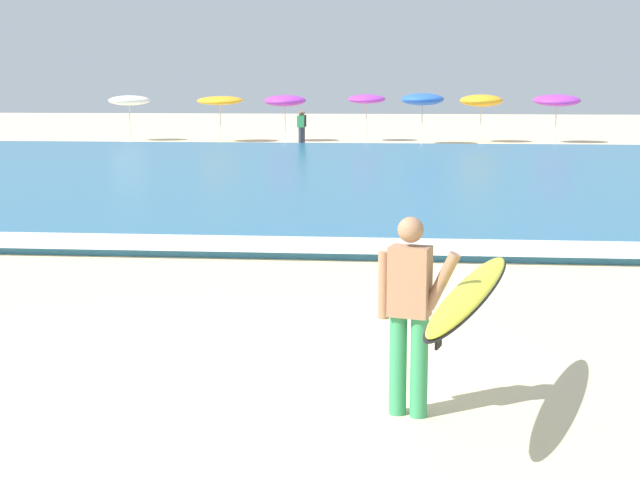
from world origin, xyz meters
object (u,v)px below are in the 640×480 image
(beach_umbrella_1, at_px, (220,101))
(beach_umbrella_4, at_px, (422,99))
(beach_umbrella_5, at_px, (481,101))
(beach_umbrella_6, at_px, (557,100))
(beachgoer_near_row_left, at_px, (301,127))
(beach_umbrella_0, at_px, (129,101))
(beachgoer_near_row_mid, at_px, (303,127))
(beach_umbrella_3, at_px, (367,99))
(surfer_with_board, at_px, (440,300))
(beach_umbrella_2, at_px, (285,101))

(beach_umbrella_1, height_order, beach_umbrella_4, beach_umbrella_4)
(beach_umbrella_4, relative_size, beach_umbrella_5, 1.03)
(beach_umbrella_1, distance_m, beach_umbrella_6, 16.21)
(beachgoer_near_row_left, bearing_deg, beach_umbrella_6, 15.00)
(beach_umbrella_1, distance_m, beach_umbrella_4, 9.84)
(beach_umbrella_0, distance_m, beach_umbrella_4, 14.53)
(beach_umbrella_5, height_order, beachgoer_near_row_mid, beach_umbrella_5)
(beach_umbrella_3, height_order, beachgoer_near_row_mid, beach_umbrella_3)
(surfer_with_board, xyz_separation_m, beachgoer_near_row_left, (-5.25, 35.11, -0.19))
(beach_umbrella_4, bearing_deg, beach_umbrella_0, 174.46)
(beach_umbrella_6, distance_m, beachgoer_near_row_mid, 12.25)
(beach_umbrella_5, xyz_separation_m, beachgoer_near_row_left, (-8.40, -3.26, -1.16))
(beach_umbrella_3, height_order, beach_umbrella_6, beach_umbrella_6)
(beach_umbrella_4, height_order, beachgoer_near_row_mid, beach_umbrella_4)
(beach_umbrella_0, xyz_separation_m, beach_umbrella_4, (14.46, -1.40, 0.10))
(beach_umbrella_2, relative_size, beach_umbrella_4, 0.97)
(beach_umbrella_2, height_order, beach_umbrella_3, beach_umbrella_3)
(beach_umbrella_1, relative_size, beach_umbrella_5, 0.98)
(beach_umbrella_5, bearing_deg, beach_umbrella_3, 174.75)
(beach_umbrella_0, distance_m, beach_umbrella_1, 4.70)
(beach_umbrella_2, xyz_separation_m, beachgoer_near_row_left, (1.14, -3.22, -1.15))
(beach_umbrella_2, height_order, beachgoer_near_row_mid, beach_umbrella_2)
(beach_umbrella_2, xyz_separation_m, beach_umbrella_6, (13.10, -0.02, 0.03))
(beach_umbrella_4, bearing_deg, beach_umbrella_6, 14.00)
(surfer_with_board, relative_size, beachgoer_near_row_left, 1.77)
(beach_umbrella_4, xyz_separation_m, beach_umbrella_6, (6.41, 1.60, -0.07))
(beach_umbrella_4, distance_m, beachgoer_near_row_left, 5.91)
(beach_umbrella_3, xyz_separation_m, beach_umbrella_6, (9.12, -0.57, -0.04))
(surfer_with_board, distance_m, beach_umbrella_3, 38.97)
(beach_umbrella_4, bearing_deg, surfer_with_board, -90.46)
(surfer_with_board, relative_size, beachgoer_near_row_mid, 1.77)
(surfer_with_board, height_order, beach_umbrella_0, beach_umbrella_0)
(beach_umbrella_2, bearing_deg, beachgoer_near_row_left, -70.50)
(beach_umbrella_0, height_order, beach_umbrella_1, beach_umbrella_1)
(beach_umbrella_2, relative_size, beachgoer_near_row_mid, 1.47)
(beach_umbrella_1, relative_size, beachgoer_near_row_left, 1.44)
(beach_umbrella_0, xyz_separation_m, beach_umbrella_1, (4.67, -0.47, 0.01))
(beach_umbrella_2, bearing_deg, beach_umbrella_4, -13.57)
(surfer_with_board, distance_m, beach_umbrella_2, 38.87)
(beach_umbrella_0, relative_size, beachgoer_near_row_mid, 1.42)
(beach_umbrella_1, bearing_deg, beach_umbrella_6, 2.35)
(surfer_with_board, xyz_separation_m, beach_umbrella_4, (0.30, 36.71, 1.05))
(beach_umbrella_1, bearing_deg, beach_umbrella_0, 174.25)
(beach_umbrella_3, bearing_deg, beach_umbrella_0, -176.28)
(surfer_with_board, bearing_deg, beach_umbrella_4, 89.54)
(beach_umbrella_2, distance_m, beach_umbrella_4, 6.88)
(beach_umbrella_2, distance_m, beach_umbrella_5, 9.54)
(beach_umbrella_2, xyz_separation_m, beach_umbrella_4, (6.69, -1.61, 0.10))
(beach_umbrella_3, distance_m, beach_umbrella_5, 5.58)
(surfer_with_board, relative_size, beach_umbrella_0, 1.24)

